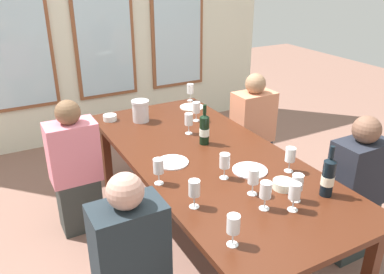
{
  "coord_description": "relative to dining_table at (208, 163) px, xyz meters",
  "views": [
    {
      "loc": [
        -1.34,
        -2.22,
        2.04
      ],
      "look_at": [
        0.0,
        0.25,
        0.79
      ],
      "focal_mm": 37.21,
      "sensor_mm": 36.0,
      "label": 1
    }
  ],
  "objects": [
    {
      "name": "ground_plane",
      "position": [
        0.0,
        0.0,
        -0.68
      ],
      "size": [
        12.0,
        12.0,
        0.0
      ],
      "primitive_type": "plane",
      "color": "#855F51"
    },
    {
      "name": "back_wall_with_windows",
      "position": [
        0.0,
        2.43,
        0.77
      ],
      "size": [
        4.29,
        0.1,
        2.9
      ],
      "color": "silver",
      "rests_on": "ground"
    },
    {
      "name": "dining_table",
      "position": [
        0.0,
        0.0,
        0.0
      ],
      "size": [
        1.09,
        2.44,
        0.74
      ],
      "color": "#481F11",
      "rests_on": "ground"
    },
    {
      "name": "white_plate_0",
      "position": [
        0.39,
        0.97,
        0.07
      ],
      "size": [
        0.23,
        0.23,
        0.01
      ],
      "primitive_type": "cylinder",
      "color": "white",
      "rests_on": "dining_table"
    },
    {
      "name": "white_plate_1",
      "position": [
        -0.28,
        0.03,
        0.07
      ],
      "size": [
        0.23,
        0.23,
        0.01
      ],
      "primitive_type": "cylinder",
      "color": "white",
      "rests_on": "dining_table"
    },
    {
      "name": "white_plate_2",
      "position": [
        0.13,
        -0.33,
        0.07
      ],
      "size": [
        0.24,
        0.24,
        0.01
      ],
      "primitive_type": "cylinder",
      "color": "white",
      "rests_on": "dining_table"
    },
    {
      "name": "metal_pitcher",
      "position": [
        -0.18,
        0.87,
        0.16
      ],
      "size": [
        0.16,
        0.16,
        0.19
      ],
      "color": "silver",
      "rests_on": "dining_table"
    },
    {
      "name": "wine_bottle_0",
      "position": [
        0.36,
        -0.79,
        0.19
      ],
      "size": [
        0.08,
        0.08,
        0.33
      ],
      "color": "black",
      "rests_on": "dining_table"
    },
    {
      "name": "wine_bottle_1",
      "position": [
        0.08,
        0.2,
        0.18
      ],
      "size": [
        0.08,
        0.08,
        0.32
      ],
      "color": "black",
      "rests_on": "dining_table"
    },
    {
      "name": "tasting_bowl_0",
      "position": [
        -0.41,
        1.02,
        0.09
      ],
      "size": [
        0.12,
        0.12,
        0.05
      ],
      "primitive_type": "cylinder",
      "color": "white",
      "rests_on": "dining_table"
    },
    {
      "name": "tasting_bowl_1",
      "position": [
        0.18,
        -0.61,
        0.09
      ],
      "size": [
        0.13,
        0.13,
        0.05
      ],
      "primitive_type": "cylinder",
      "color": "white",
      "rests_on": "dining_table"
    },
    {
      "name": "wine_glass_0",
      "position": [
        0.07,
        -0.82,
        0.18
      ],
      "size": [
        0.07,
        0.07,
        0.17
      ],
      "color": "white",
      "rests_on": "dining_table"
    },
    {
      "name": "wine_glass_1",
      "position": [
        -0.08,
        -0.33,
        0.18
      ],
      "size": [
        0.07,
        0.07,
        0.17
      ],
      "color": "white",
      "rests_on": "dining_table"
    },
    {
      "name": "wine_glass_2",
      "position": [
        0.15,
        -0.75,
        0.18
      ],
      "size": [
        0.07,
        0.07,
        0.17
      ],
      "color": "white",
      "rests_on": "dining_table"
    },
    {
      "name": "wine_glass_3",
      "position": [
        -0.03,
        -0.57,
        0.18
      ],
      "size": [
        0.07,
        0.07,
        0.17
      ],
      "color": "white",
      "rests_on": "dining_table"
    },
    {
      "name": "wine_glass_4",
      "position": [
        0.47,
        1.16,
        0.18
      ],
      "size": [
        0.07,
        0.07,
        0.17
      ],
      "color": "white",
      "rests_on": "dining_table"
    },
    {
      "name": "wine_glass_5",
      "position": [
        0.36,
        -0.46,
        0.18
      ],
      "size": [
        0.07,
        0.07,
        0.17
      ],
      "color": "white",
      "rests_on": "dining_table"
    },
    {
      "name": "wine_glass_6",
      "position": [
        0.25,
        0.65,
        0.18
      ],
      "size": [
        0.07,
        0.07,
        0.17
      ],
      "color": "white",
      "rests_on": "dining_table"
    },
    {
      "name": "wine_glass_7",
      "position": [
        -0.4,
        -0.91,
        0.18
      ],
      "size": [
        0.07,
        0.07,
        0.17
      ],
      "color": "white",
      "rests_on": "dining_table"
    },
    {
      "name": "wine_glass_8",
      "position": [
        0.06,
        0.43,
        0.18
      ],
      "size": [
        0.07,
        0.07,
        0.17
      ],
      "color": "white",
      "rests_on": "dining_table"
    },
    {
      "name": "wine_glass_9",
      "position": [
        -0.41,
        -0.53,
        0.18
      ],
      "size": [
        0.07,
        0.07,
        0.17
      ],
      "color": "white",
      "rests_on": "dining_table"
    },
    {
      "name": "wine_glass_10",
      "position": [
        -0.48,
        -0.19,
        0.18
      ],
      "size": [
        0.07,
        0.07,
        0.17
      ],
      "color": "white",
      "rests_on": "dining_table"
    },
    {
      "name": "wine_glass_11",
      "position": [
        -0.06,
        -0.73,
        0.18
      ],
      "size": [
        0.07,
        0.07,
        0.17
      ],
      "color": "white",
      "rests_on": "dining_table"
    },
    {
      "name": "seated_person_0",
      "position": [
        -0.84,
        0.64,
        -0.15
      ],
      "size": [
        0.38,
        0.24,
        1.11
      ],
      "color": "#323633",
      "rests_on": "ground"
    },
    {
      "name": "seated_person_1",
      "position": [
        0.84,
        0.58,
        -0.15
      ],
      "size": [
        0.38,
        0.24,
        1.11
      ],
      "color": "#252C38",
      "rests_on": "ground"
    },
    {
      "name": "seated_person_2",
      "position": [
        -0.84,
        -0.61,
        -0.15
      ],
      "size": [
        0.38,
        0.24,
        1.11
      ],
      "color": "#282D44",
      "rests_on": "ground"
    },
    {
      "name": "seated_person_3",
      "position": [
        0.84,
        -0.64,
        -0.15
      ],
      "size": [
        0.38,
        0.24,
        1.11
      ],
      "color": "#2E3736",
      "rests_on": "ground"
    }
  ]
}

